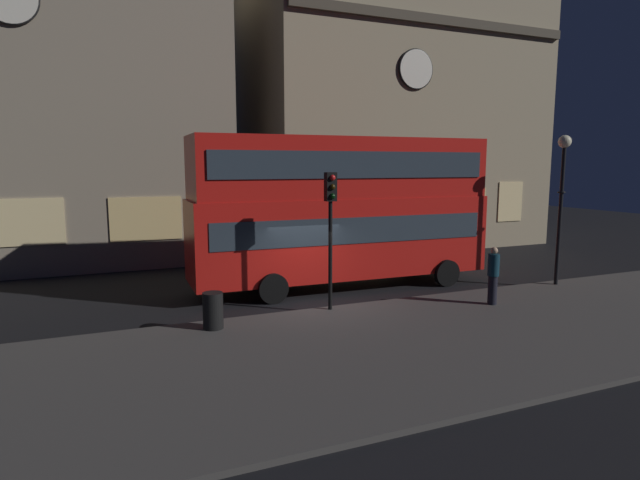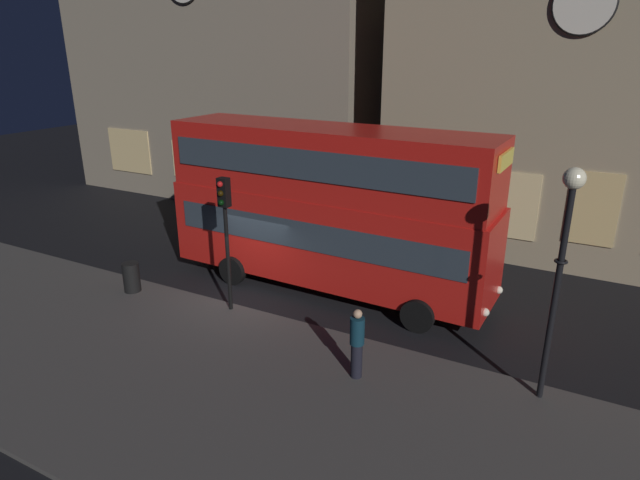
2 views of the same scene
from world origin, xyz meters
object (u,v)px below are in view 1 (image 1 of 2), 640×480
Objects in this scene: pedestrian at (493,275)px; litter_bin at (213,311)px; traffic_light_near_kerb at (331,212)px; double_decker_bus at (341,205)px; street_lamp at (562,181)px.

pedestrian is 1.85× the size of litter_bin.
pedestrian is at bearing -15.52° from traffic_light_near_kerb.
litter_bin is at bearing -145.87° from double_decker_bus.
double_decker_bus is at bearing 32.59° from litter_bin.
litter_bin is (-3.66, -0.47, -2.48)m from traffic_light_near_kerb.
litter_bin is (-8.59, 0.99, -0.45)m from pedestrian.
double_decker_bus reaches higher than litter_bin.
street_lamp reaches higher than traffic_light_near_kerb.
litter_bin is at bearing -178.65° from street_lamp.
traffic_light_near_kerb reaches higher than pedestrian.
pedestrian is at bearing -162.56° from street_lamp.
traffic_light_near_kerb is at bearing 13.38° from pedestrian.
double_decker_bus reaches higher than pedestrian.
double_decker_bus is at bearing 60.21° from traffic_light_near_kerb.
traffic_light_near_kerb is 4.21× the size of litter_bin.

